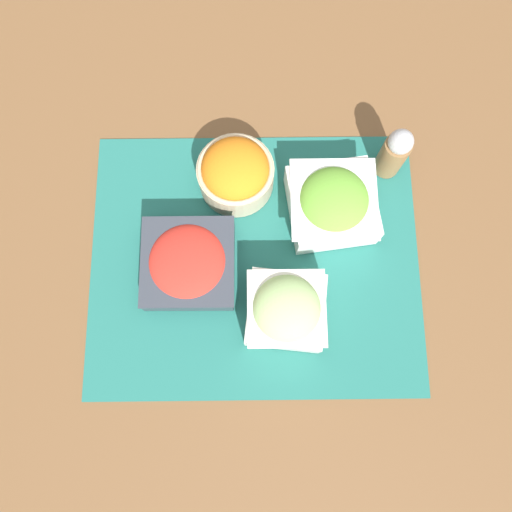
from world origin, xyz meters
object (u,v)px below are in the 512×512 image
(carrot_bowl, at_px, (237,173))
(pepper_shaker, at_px, (395,152))
(cucumber_bowl, at_px, (287,310))
(lettuce_bowl, at_px, (334,203))
(tomato_bowl, at_px, (190,263))

(carrot_bowl, xyz_separation_m, pepper_shaker, (0.26, 0.03, 0.01))
(cucumber_bowl, relative_size, pepper_shaker, 1.13)
(lettuce_bowl, distance_m, carrot_bowl, 0.16)
(tomato_bowl, relative_size, pepper_shaker, 1.29)
(cucumber_bowl, distance_m, pepper_shaker, 0.31)
(lettuce_bowl, distance_m, tomato_bowl, 0.25)
(cucumber_bowl, relative_size, carrot_bowl, 1.02)
(pepper_shaker, bearing_deg, cucumber_bowl, -125.67)
(lettuce_bowl, height_order, carrot_bowl, carrot_bowl)
(carrot_bowl, bearing_deg, cucumber_bowl, -71.13)
(tomato_bowl, height_order, carrot_bowl, carrot_bowl)
(tomato_bowl, xyz_separation_m, pepper_shaker, (0.33, 0.17, 0.03))
(carrot_bowl, bearing_deg, pepper_shaker, 5.87)
(lettuce_bowl, height_order, pepper_shaker, pepper_shaker)
(cucumber_bowl, bearing_deg, pepper_shaker, 54.33)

